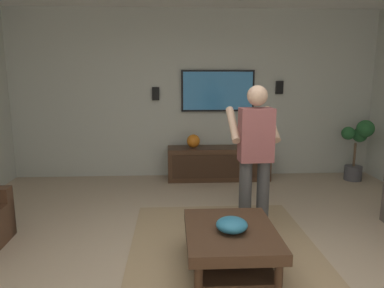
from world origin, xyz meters
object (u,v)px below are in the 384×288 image
wall_speaker_right (156,94)px  vase_round (193,141)px  potted_plant_tall (358,144)px  bowl (232,225)px  remote_black (238,230)px  media_console (219,163)px  coffee_table (231,240)px  person_standing (255,151)px  wall_speaker_left (279,87)px  tv (218,91)px  remote_white (230,226)px

wall_speaker_right → vase_round: bearing=-111.6°
potted_plant_tall → bowl: bearing=137.5°
remote_black → media_console: bearing=-138.3°
coffee_table → media_console: bearing=-5.0°
coffee_table → potted_plant_tall: size_ratio=0.97×
person_standing → wall_speaker_left: 2.57m
coffee_table → person_standing: 1.11m
coffee_table → vase_round: (2.91, 0.17, 0.36)m
tv → remote_white: (-3.11, 0.26, -1.06)m
bowl → wall_speaker_left: 3.63m
vase_round → media_console: bearing=-91.1°
bowl → wall_speaker_left: wall_speaker_left is taller
media_console → person_standing: 2.18m
person_standing → bowl: bearing=154.2°
wall_speaker_right → person_standing: bearing=-153.1°
person_standing → potted_plant_tall: bearing=-50.9°
tv → potted_plant_tall: size_ratio=1.20×
potted_plant_tall → remote_black: (-2.76, 2.48, -0.21)m
coffee_table → remote_white: bearing=7.1°
remote_black → wall_speaker_left: size_ratio=0.68×
remote_white → bowl: bearing=-114.0°
remote_white → wall_speaker_left: wall_speaker_left is taller
coffee_table → wall_speaker_right: 3.44m
wall_speaker_right → bowl: bearing=-166.2°
bowl → media_console: bearing=-4.9°
person_standing → remote_white: bearing=151.7°
remote_white → coffee_table: bearing=-108.3°
potted_plant_tall → remote_white: (-2.67, 2.54, -0.21)m
wall_speaker_left → wall_speaker_right: 2.10m
person_standing → wall_speaker_right: (2.33, 1.18, 0.50)m
coffee_table → bowl: bowl is taller
person_standing → wall_speaker_left: person_standing is taller
media_console → remote_black: size_ratio=11.33×
wall_speaker_left → wall_speaker_right: (0.00, 2.10, -0.10)m
remote_white → wall_speaker_right: bearing=78.8°
tv → bowl: 3.37m
bowl → vase_round: (2.97, 0.17, 0.20)m
remote_black → wall_speaker_right: 3.47m
remote_white → remote_black: size_ratio=1.00×
potted_plant_tall → wall_speaker_left: (0.45, 1.22, 0.91)m
media_console → remote_white: media_console is taller
coffee_table → remote_black: bearing=-136.8°
coffee_table → remote_white: 0.12m
vase_round → bowl: bearing=-176.7°
potted_plant_tall → person_standing: bearing=131.2°
bowl → person_standing: bearing=-23.7°
media_console → bowl: 2.98m
coffee_table → wall_speaker_right: (3.15, 0.79, 1.13)m
person_standing → remote_black: 1.08m
coffee_table → vase_round: 2.94m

